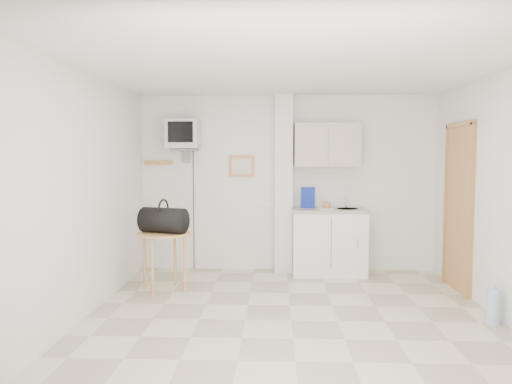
{
  "coord_description": "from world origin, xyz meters",
  "views": [
    {
      "loc": [
        -0.16,
        -4.91,
        1.67
      ],
      "look_at": [
        -0.38,
        0.6,
        1.25
      ],
      "focal_mm": 35.0,
      "sensor_mm": 36.0,
      "label": 1
    }
  ],
  "objects_px": {
    "crt_television": "(183,135)",
    "water_bottle": "(493,306)",
    "round_table": "(164,240)",
    "duffel_bag": "(164,220)"
  },
  "relations": [
    {
      "from": "crt_television",
      "to": "water_bottle",
      "type": "relative_size",
      "value": 5.43
    },
    {
      "from": "crt_television",
      "to": "round_table",
      "type": "relative_size",
      "value": 2.99
    },
    {
      "from": "round_table",
      "to": "water_bottle",
      "type": "xyz_separation_m",
      "value": [
        3.5,
        -1.07,
        -0.44
      ]
    },
    {
      "from": "duffel_bag",
      "to": "water_bottle",
      "type": "xyz_separation_m",
      "value": [
        3.5,
        -1.05,
        -0.7
      ]
    },
    {
      "from": "duffel_bag",
      "to": "crt_television",
      "type": "bearing_deg",
      "value": 103.71
    },
    {
      "from": "round_table",
      "to": "water_bottle",
      "type": "height_order",
      "value": "round_table"
    },
    {
      "from": "round_table",
      "to": "duffel_bag",
      "type": "xyz_separation_m",
      "value": [
        0.0,
        -0.02,
        0.25
      ]
    },
    {
      "from": "crt_television",
      "to": "round_table",
      "type": "distance_m",
      "value": 1.64
    },
    {
      "from": "duffel_bag",
      "to": "water_bottle",
      "type": "relative_size",
      "value": 1.57
    },
    {
      "from": "crt_television",
      "to": "duffel_bag",
      "type": "xyz_separation_m",
      "value": [
        -0.07,
        -0.99,
        -1.06
      ]
    }
  ]
}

